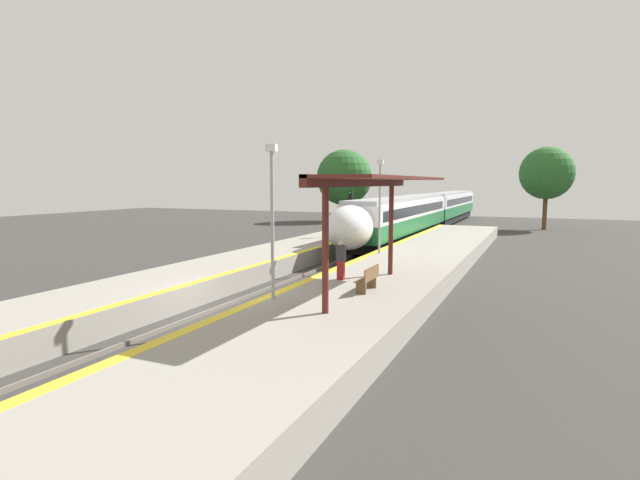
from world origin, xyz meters
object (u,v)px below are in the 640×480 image
at_px(railway_signal, 350,213).
at_px(lamppost_near, 272,211).
at_px(platform_bench, 369,278).
at_px(lamppost_mid, 380,200).
at_px(person_waiting, 341,260).
at_px(train, 428,210).

relative_size(railway_signal, lamppost_near, 0.84).
relative_size(platform_bench, lamppost_mid, 0.30).
bearing_deg(platform_bench, lamppost_near, -136.08).
relative_size(platform_bench, lamppost_near, 0.30).
distance_m(person_waiting, lamppost_mid, 8.22).
height_order(person_waiting, lamppost_mid, lamppost_mid).
bearing_deg(lamppost_near, platform_bench, 43.92).
bearing_deg(person_waiting, platform_bench, -42.57).
xyz_separation_m(train, lamppost_near, (2.23, -35.24, 1.77)).
height_order(train, platform_bench, train).
xyz_separation_m(railway_signal, lamppost_near, (4.60, -19.62, 1.25)).
bearing_deg(lamppost_near, person_waiting, 77.85).
distance_m(person_waiting, lamppost_near, 4.61).
bearing_deg(person_waiting, lamppost_mid, 96.22).
relative_size(railway_signal, lamppost_mid, 0.84).
bearing_deg(platform_bench, railway_signal, 112.58).
bearing_deg(railway_signal, lamppost_near, -76.80).
distance_m(railway_signal, lamppost_mid, 9.09).
xyz_separation_m(person_waiting, lamppost_near, (-0.86, -3.99, 2.13)).
bearing_deg(person_waiting, train, 95.65).
xyz_separation_m(train, lamppost_mid, (2.23, -23.35, 1.77)).
distance_m(train, lamppost_near, 35.35).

